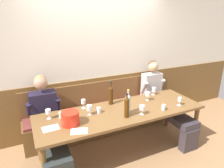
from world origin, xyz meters
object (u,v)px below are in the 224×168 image
wine_bottle_green_tall (128,103)px  wine_glass_center_rear (180,100)px  dining_table (122,115)px  water_tumbler_center (163,107)px  wall_bench (104,117)px  person_center_left_seat (48,123)px  water_tumbler_right (61,115)px  wine_bottle_clear_water (111,95)px  wine_glass_mid_left (142,108)px  wine_glass_mid_right (148,94)px  wine_bottle_amber_mid (127,107)px  person_center_right_seat (162,99)px  wine_glass_right_end (83,102)px  wine_glass_center_front (89,108)px  water_tumbler_left (99,110)px  ice_bucket (70,118)px  wine_glass_by_bottle (154,90)px  wine_glass_left_end (48,112)px

wine_bottle_green_tall → wine_glass_center_rear: (0.88, -0.11, -0.07)m
dining_table → water_tumbler_center: size_ratio=29.01×
wall_bench → wine_bottle_green_tall: wine_bottle_green_tall is taller
person_center_left_seat → water_tumbler_right: size_ratio=15.42×
dining_table → person_center_left_seat: bearing=162.4°
wine_bottle_clear_water → wine_bottle_green_tall: 0.41m
wall_bench → wine_glass_mid_left: wall_bench is taller
wine_glass_mid_left → wine_glass_mid_right: 0.53m
water_tumbler_right → wine_bottle_amber_mid: bearing=-23.6°
person_center_right_seat → wine_glass_center_rear: 0.60m
dining_table → water_tumbler_center: (0.58, -0.25, 0.12)m
wine_glass_right_end → water_tumbler_center: wine_glass_right_end is taller
wine_bottle_green_tall → wine_glass_mid_left: size_ratio=2.57×
dining_table → wine_glass_mid_left: (0.21, -0.23, 0.18)m
wine_bottle_amber_mid → wine_glass_mid_left: bearing=-6.9°
person_center_left_seat → wine_bottle_amber_mid: (1.02, -0.54, 0.29)m
person_center_right_seat → wine_glass_center_front: (-1.51, -0.24, 0.24)m
wine_bottle_amber_mid → water_tumbler_left: (-0.31, 0.28, -0.12)m
wine_bottle_green_tall → water_tumbler_right: (-0.91, 0.28, -0.12)m
wine_glass_mid_left → person_center_right_seat: bearing=33.8°
water_tumbler_right → wine_bottle_green_tall: bearing=-17.1°
person_center_left_seat → person_center_right_seat: size_ratio=1.00×
wine_glass_center_rear → wine_bottle_green_tall: bearing=172.9°
wine_bottle_clear_water → wine_glass_center_rear: wine_bottle_clear_water is taller
wine_glass_mid_left → wine_glass_center_rear: bearing=0.7°
dining_table → wine_glass_mid_left: bearing=-48.5°
dining_table → ice_bucket: 0.82m
wine_glass_mid_left → water_tumbler_left: (-0.55, 0.31, -0.06)m
wine_glass_mid_left → wine_glass_by_bottle: bearing=42.3°
wall_bench → wine_bottle_green_tall: (0.04, -0.81, 0.62)m
water_tumbler_center → wine_bottle_amber_mid: bearing=175.8°
dining_table → wine_glass_right_end: (-0.50, 0.32, 0.17)m
wine_bottle_green_tall → wine_glass_center_rear: size_ratio=2.73×
wine_glass_right_end → water_tumbler_center: size_ratio=1.64×
wine_glass_right_end → water_tumbler_left: size_ratio=1.74×
wine_glass_left_end → water_tumbler_right: (0.17, -0.04, -0.06)m
person_center_right_seat → dining_table: bearing=-162.8°
wine_glass_by_bottle → wine_glass_left_end: 1.86m
person_center_right_seat → wine_glass_right_end: person_center_right_seat is taller
wine_glass_center_front → water_tumbler_right: bearing=167.5°
dining_table → wine_glass_center_front: size_ratio=17.05×
person_center_left_seat → ice_bucket: 0.52m
dining_table → wine_bottle_amber_mid: (-0.03, -0.20, 0.23)m
wine_bottle_clear_water → wine_bottle_amber_mid: wine_bottle_clear_water is taller
dining_table → wine_glass_by_bottle: wine_glass_by_bottle is taller
wine_glass_right_end → wine_glass_left_end: bearing=-167.6°
wine_bottle_amber_mid → wine_bottle_green_tall: (0.07, 0.09, 0.00)m
wine_bottle_amber_mid → wine_glass_by_bottle: bearing=31.8°
water_tumbler_center → wine_glass_center_rear: bearing=4.2°
wine_glass_mid_right → wine_glass_center_front: 1.06m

